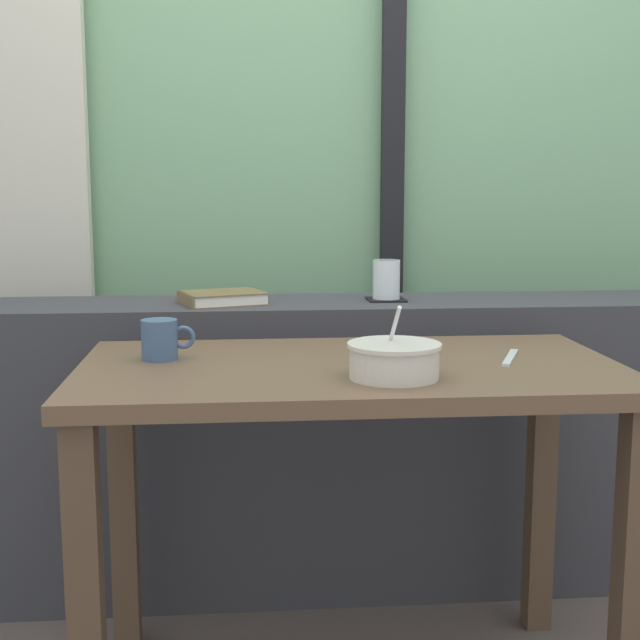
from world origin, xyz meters
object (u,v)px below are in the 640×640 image
coaster_square (386,300)px  ceramic_mug (161,340)px  juice_glass (386,281)px  soup_bowl (394,361)px  closed_book (222,298)px  fork_utensil (510,358)px  breakfast_table (350,424)px

coaster_square → ceramic_mug: (-0.56, -0.47, -0.02)m
juice_glass → soup_bowl: 0.71m
closed_book → fork_utensil: closed_book is taller
juice_glass → closed_book: (-0.44, -0.03, -0.04)m
juice_glass → coaster_square: bearing=0.0°
juice_glass → closed_book: size_ratio=0.43×
breakfast_table → ceramic_mug: ceramic_mug is taller
juice_glass → ceramic_mug: juice_glass is taller
coaster_square → fork_utensil: size_ratio=0.59×
ceramic_mug → juice_glass: bearing=40.4°
soup_bowl → fork_utensil: soup_bowl is taller
juice_glass → breakfast_table: bearing=-106.6°
breakfast_table → soup_bowl: (0.07, -0.14, 0.16)m
soup_bowl → fork_utensil: bearing=30.0°
breakfast_table → closed_book: (-0.27, 0.53, 0.20)m
ceramic_mug → fork_utensil: bearing=-4.7°
juice_glass → fork_utensil: size_ratio=0.61×
breakfast_table → ceramic_mug: bearing=168.7°
breakfast_table → coaster_square: 0.61m
breakfast_table → closed_book: closed_book is taller
closed_book → ceramic_mug: bearing=-104.9°
closed_book → soup_bowl: 0.75m
closed_book → soup_bowl: bearing=-63.1°
closed_book → juice_glass: bearing=3.5°
soup_bowl → fork_utensil: size_ratio=1.05×
fork_utensil → ceramic_mug: 0.74m
breakfast_table → coaster_square: (0.16, 0.55, 0.19)m
coaster_square → fork_utensil: 0.57m
ceramic_mug → breakfast_table: bearing=-11.3°
soup_bowl → fork_utensil: 0.32m
closed_book → ceramic_mug: closed_book is taller
fork_utensil → soup_bowl: bearing=-126.6°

